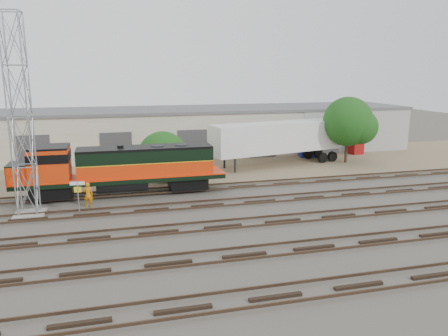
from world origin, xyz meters
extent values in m
plane|color=#47423A|center=(0.00, 0.00, 0.00)|extent=(140.00, 140.00, 0.00)
cube|color=#726047|center=(0.00, 15.00, 0.01)|extent=(80.00, 16.00, 0.02)
cube|color=black|center=(0.00, -12.00, 0.07)|extent=(80.00, 2.40, 0.14)
cube|color=#4C3828|center=(0.00, -12.75, 0.21)|extent=(80.00, 0.08, 0.14)
cube|color=#4C3828|center=(0.00, -11.25, 0.21)|extent=(80.00, 0.08, 0.14)
cube|color=black|center=(0.00, -7.50, 0.07)|extent=(80.00, 2.40, 0.14)
cube|color=#4C3828|center=(0.00, -8.25, 0.21)|extent=(80.00, 0.08, 0.14)
cube|color=#4C3828|center=(0.00, -6.75, 0.21)|extent=(80.00, 0.08, 0.14)
cube|color=black|center=(0.00, -3.00, 0.07)|extent=(80.00, 2.40, 0.14)
cube|color=#4C3828|center=(0.00, -3.75, 0.21)|extent=(80.00, 0.08, 0.14)
cube|color=#4C3828|center=(0.00, -2.25, 0.21)|extent=(80.00, 0.08, 0.14)
cube|color=black|center=(0.00, 1.50, 0.07)|extent=(80.00, 2.40, 0.14)
cube|color=#4C3828|center=(0.00, 0.75, 0.21)|extent=(80.00, 0.08, 0.14)
cube|color=#4C3828|center=(0.00, 2.25, 0.21)|extent=(80.00, 0.08, 0.14)
cube|color=black|center=(0.00, 6.00, 0.07)|extent=(80.00, 2.40, 0.14)
cube|color=#4C3828|center=(0.00, 5.25, 0.21)|extent=(80.00, 0.08, 0.14)
cube|color=#4C3828|center=(0.00, 6.75, 0.21)|extent=(80.00, 0.08, 0.14)
cube|color=beige|center=(0.00, 23.00, 2.50)|extent=(58.00, 10.00, 5.00)
cube|color=#59595B|center=(0.00, 23.00, 5.15)|extent=(58.40, 10.40, 0.30)
cube|color=#999993|center=(22.00, 17.95, 2.50)|extent=(14.00, 0.10, 5.00)
cube|color=#333335|center=(-14.00, 17.94, 1.70)|extent=(3.20, 0.12, 3.40)
cube|color=#333335|center=(-6.00, 17.94, 1.70)|extent=(3.20, 0.12, 3.40)
cube|color=#333335|center=(2.00, 17.94, 1.70)|extent=(3.20, 0.12, 3.40)
cube|color=#333335|center=(10.00, 17.94, 1.70)|extent=(3.20, 0.12, 3.40)
cube|color=#333335|center=(18.00, 17.94, 1.70)|extent=(3.20, 0.12, 3.40)
cube|color=black|center=(-10.98, 6.00, 0.75)|extent=(3.01, 2.25, 0.94)
cube|color=black|center=(-0.65, 6.00, 0.75)|extent=(3.01, 2.25, 0.94)
cube|color=black|center=(-5.82, 6.00, 1.38)|extent=(15.97, 2.82, 0.33)
cylinder|color=black|center=(-5.82, 6.00, 0.80)|extent=(3.94, 1.03, 1.03)
cube|color=red|center=(-3.94, 6.00, 2.11)|extent=(10.33, 2.44, 1.13)
cube|color=black|center=(-3.94, 6.00, 3.14)|extent=(10.33, 2.44, 0.94)
cube|color=black|center=(-3.94, 6.00, 3.71)|extent=(10.33, 2.44, 0.19)
cube|color=red|center=(-10.98, 6.00, 2.77)|extent=(2.82, 2.82, 2.44)
cube|color=black|center=(-10.98, 6.00, 4.06)|extent=(2.82, 2.82, 0.15)
cube|color=red|center=(-13.14, 6.00, 2.21)|extent=(1.50, 2.25, 1.31)
cube|color=gray|center=(-12.06, 2.53, 0.10)|extent=(1.94, 1.94, 0.20)
cylinder|color=gray|center=(-12.65, 3.13, 6.68)|extent=(0.10, 0.10, 12.96)
cylinder|color=gray|center=(-11.46, 3.13, 6.68)|extent=(0.10, 0.10, 12.96)
cylinder|color=gray|center=(-12.65, 1.94, 6.68)|extent=(0.10, 0.10, 12.96)
cylinder|color=gray|center=(-11.46, 1.94, 6.68)|extent=(0.10, 0.10, 12.96)
cylinder|color=gray|center=(-8.82, 1.83, 1.19)|extent=(0.08, 0.08, 2.38)
cube|color=white|center=(-8.82, 1.83, 2.21)|extent=(0.97, 0.15, 0.24)
cube|color=yellow|center=(-8.82, 1.83, 1.78)|extent=(0.49, 0.09, 0.38)
imported|color=orange|center=(-8.27, 3.51, 0.92)|extent=(0.73, 0.54, 1.84)
cube|color=white|center=(10.05, 13.57, 2.94)|extent=(14.72, 5.93, 3.00)
cube|color=black|center=(15.58, 14.80, 0.56)|extent=(3.20, 3.29, 1.11)
cube|color=black|center=(4.87, 11.29, 0.72)|extent=(0.17, 0.17, 1.44)
cube|color=black|center=(4.39, 13.46, 0.72)|extent=(0.17, 0.17, 1.44)
cube|color=navy|center=(14.99, 16.90, 0.75)|extent=(1.85, 1.77, 1.50)
cube|color=maroon|center=(21.31, 17.21, 0.70)|extent=(1.76, 1.69, 1.40)
cylinder|color=#382619|center=(-2.05, 10.66, 0.21)|extent=(0.31, 0.31, 0.42)
sphere|color=#124012|center=(-2.05, 10.66, 2.02)|extent=(4.59, 4.59, 4.59)
sphere|color=#124012|center=(-1.13, 9.97, 1.56)|extent=(3.21, 3.21, 3.21)
cylinder|color=#382619|center=(17.64, 12.95, 1.29)|extent=(0.30, 0.30, 2.58)
sphere|color=#124012|center=(17.64, 12.95, 4.39)|extent=(5.17, 5.17, 5.17)
sphere|color=#124012|center=(18.67, 12.17, 3.88)|extent=(3.62, 3.62, 3.62)
camera|label=1|loc=(-6.44, -27.94, 9.52)|focal=35.00mm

